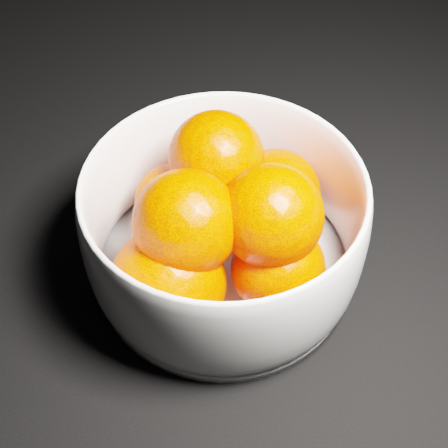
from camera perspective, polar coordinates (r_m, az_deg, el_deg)
name	(u,v)px	position (r m, az deg, el deg)	size (l,w,h in m)	color
bowl	(224,229)	(0.50, 0.00, -0.42)	(0.23, 0.23, 0.11)	silver
orange_pile	(222,224)	(0.48, -0.18, 0.01)	(0.20, 0.17, 0.13)	#F93800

